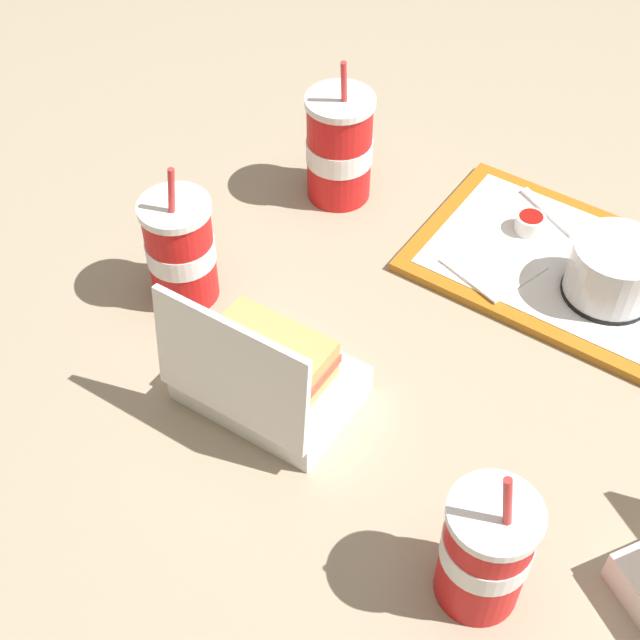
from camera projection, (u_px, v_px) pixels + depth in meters
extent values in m
plane|color=gray|center=(358.00, 345.00, 1.08)|extent=(3.20, 3.20, 0.00)
cube|color=#A56619|center=(560.00, 265.00, 1.17)|extent=(0.42, 0.34, 0.01)
cube|color=white|center=(561.00, 262.00, 1.17)|extent=(0.37, 0.29, 0.00)
cylinder|color=black|center=(606.00, 291.00, 1.12)|extent=(0.11, 0.11, 0.01)
cylinder|color=beige|center=(612.00, 275.00, 1.10)|extent=(0.09, 0.09, 0.05)
cylinder|color=silver|center=(614.00, 269.00, 1.10)|extent=(0.11, 0.11, 0.07)
cylinder|color=white|center=(530.00, 223.00, 1.20)|extent=(0.04, 0.04, 0.02)
cylinder|color=#9E140F|center=(531.00, 218.00, 1.19)|extent=(0.03, 0.03, 0.01)
cube|color=white|center=(494.00, 264.00, 1.16)|extent=(0.14, 0.14, 0.00)
cube|color=white|center=(548.00, 212.00, 1.23)|extent=(0.09, 0.08, 0.00)
cube|color=white|center=(271.00, 383.00, 1.02)|extent=(0.22, 0.18, 0.04)
cube|color=white|center=(230.00, 371.00, 0.92)|extent=(0.19, 0.06, 0.14)
cube|color=tan|center=(269.00, 366.00, 1.00)|extent=(0.15, 0.11, 0.02)
cube|color=#D64C38|center=(269.00, 357.00, 0.99)|extent=(0.15, 0.11, 0.01)
cube|color=tan|center=(268.00, 347.00, 0.97)|extent=(0.15, 0.11, 0.02)
cylinder|color=red|center=(339.00, 151.00, 1.23)|extent=(0.09, 0.09, 0.15)
cylinder|color=white|center=(339.00, 150.00, 1.23)|extent=(0.09, 0.09, 0.03)
cylinder|color=white|center=(340.00, 101.00, 1.17)|extent=(0.09, 0.09, 0.01)
cylinder|color=red|center=(344.00, 82.00, 1.14)|extent=(0.01, 0.01, 0.06)
cylinder|color=red|center=(181.00, 254.00, 1.10)|extent=(0.08, 0.08, 0.14)
cylinder|color=white|center=(181.00, 250.00, 1.09)|extent=(0.09, 0.09, 0.03)
cylinder|color=white|center=(174.00, 208.00, 1.04)|extent=(0.09, 0.09, 0.01)
cylinder|color=red|center=(173.00, 189.00, 1.01)|extent=(0.01, 0.01, 0.06)
cylinder|color=red|center=(484.00, 555.00, 0.82)|extent=(0.08, 0.08, 0.13)
cylinder|color=white|center=(487.00, 546.00, 0.81)|extent=(0.08, 0.08, 0.03)
cylinder|color=white|center=(496.00, 515.00, 0.77)|extent=(0.09, 0.09, 0.01)
cylinder|color=red|center=(508.00, 501.00, 0.74)|extent=(0.02, 0.01, 0.06)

